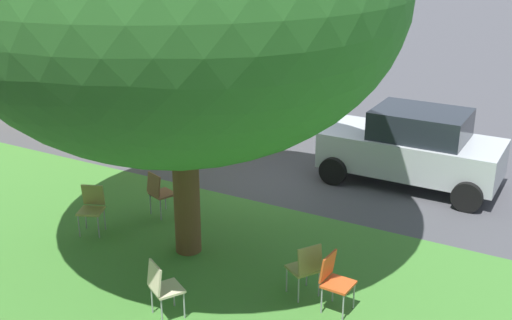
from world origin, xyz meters
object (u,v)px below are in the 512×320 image
object	(u,v)px
chair_2	(159,191)
chair_3	(92,205)
chair_5	(306,266)
parked_car	(413,147)
school_bus	(101,51)
chair_4	(162,285)
chair_0	(334,278)

from	to	relation	value
chair_2	chair_3	xyz separation A→B (m)	(0.65, 1.12, 0.00)
chair_5	parked_car	bearing A→B (deg)	-90.87
chair_5	parked_car	xyz separation A→B (m)	(-0.08, -5.15, 0.32)
chair_3	school_bus	bearing A→B (deg)	-49.74
chair_5	school_bus	distance (m)	11.66
chair_5	chair_3	bearing A→B (deg)	-1.00
chair_3	chair_4	distance (m)	3.16
chair_4	parked_car	xyz separation A→B (m)	(-1.61, -6.63, 0.32)
chair_0	chair_3	size ratio (longest dim) A/B	1.00
chair_2	chair_4	world-z (taller)	same
parked_car	school_bus	size ratio (longest dim) A/B	0.36
school_bus	chair_4	bearing A→B (deg)	135.80
chair_5	chair_4	bearing A→B (deg)	44.02
chair_0	chair_2	size ratio (longest dim) A/B	1.00
chair_5	parked_car	distance (m)	5.16
school_bus	chair_5	bearing A→B (deg)	146.35
chair_3	chair_5	bearing A→B (deg)	179.00
chair_3	chair_5	size ratio (longest dim) A/B	1.00
chair_4	school_bus	bearing A→B (deg)	-44.20
chair_5	chair_0	bearing A→B (deg)	167.32
chair_0	school_bus	world-z (taller)	school_bus
chair_3	chair_2	bearing A→B (deg)	-119.92
chair_0	chair_2	bearing A→B (deg)	-17.60
chair_4	parked_car	size ratio (longest dim) A/B	0.24
chair_4	school_bus	distance (m)	11.40
chair_2	chair_4	xyz separation A→B (m)	(-2.10, 2.68, 0.00)
chair_2	school_bus	world-z (taller)	school_bus
chair_0	parked_car	distance (m)	5.29
chair_0	parked_car	xyz separation A→B (m)	(0.42, -5.27, 0.32)
chair_0	parked_car	world-z (taller)	parked_car
chair_4	parked_car	bearing A→B (deg)	-103.62
chair_3	parked_car	bearing A→B (deg)	-130.61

